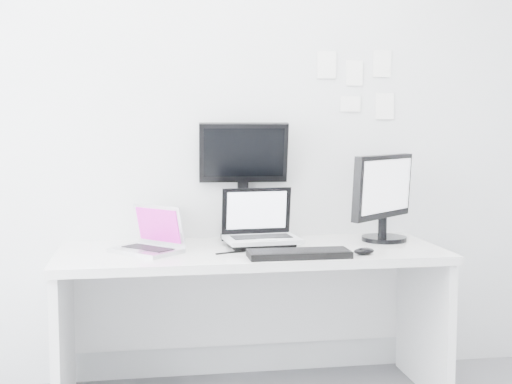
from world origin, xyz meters
The scene contains 14 objects.
back_wall centered at (0.00, 1.60, 1.35)m, with size 3.60×3.60×0.00m, color silver.
desk centered at (0.00, 1.25, 0.36)m, with size 1.80×0.70×0.73m, color silver.
macbook centered at (-0.49, 1.22, 0.84)m, with size 0.30×0.22×0.22m, color #B6B6BB.
speaker centered at (-0.39, 1.51, 0.81)m, with size 0.08×0.08×0.17m, color black.
dell_laptop centered at (0.06, 1.27, 0.87)m, with size 0.34×0.27×0.29m, color silver.
rear_monitor centered at (0.01, 1.55, 1.03)m, with size 0.45×0.16×0.61m, color black.
samsung_monitor centered at (0.69, 1.36, 0.95)m, with size 0.49×0.22×0.45m, color black.
keyboard centered at (0.18, 1.01, 0.75)m, with size 0.45×0.16×0.03m, color black.
mouse centered at (0.48, 1.02, 0.75)m, with size 0.10×0.06×0.03m, color black.
wall_note_0 centered at (0.45, 1.59, 1.62)m, with size 0.10×0.00×0.14m, color white.
wall_note_1 centered at (0.60, 1.59, 1.58)m, with size 0.09×0.00×0.13m, color white.
wall_note_2 centered at (0.75, 1.59, 1.63)m, with size 0.10×0.00×0.14m, color white.
wall_note_3 centered at (0.58, 1.59, 1.42)m, with size 0.11×0.00×0.08m, color white.
wall_note_4 centered at (0.77, 1.59, 1.41)m, with size 0.10×0.00×0.14m, color white.
Camera 1 is at (-0.50, -1.95, 1.32)m, focal length 48.81 mm.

